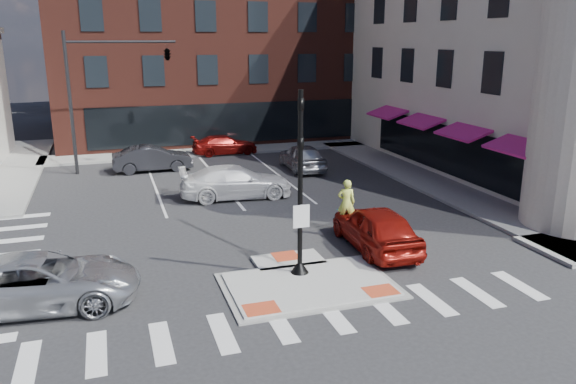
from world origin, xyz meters
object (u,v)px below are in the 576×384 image
object	(u,v)px
white_pickup	(236,182)
cyclist	(346,217)
bg_car_dark	(152,158)
bg_car_silver	(302,157)
red_sedan	(376,227)
bg_car_red	(225,145)
silver_suv	(40,281)

from	to	relation	value
white_pickup	cyclist	distance (m)	7.39
white_pickup	bg_car_dark	xyz separation A→B (m)	(-3.39, 7.14, -0.04)
bg_car_silver	cyclist	size ratio (longest dim) A/B	1.99
white_pickup	bg_car_silver	distance (m)	6.95
red_sedan	white_pickup	world-z (taller)	red_sedan
white_pickup	cyclist	xyz separation A→B (m)	(2.87, -6.81, -0.01)
bg_car_red	cyclist	size ratio (longest dim) A/B	1.89
red_sedan	cyclist	size ratio (longest dim) A/B	2.10
red_sedan	bg_car_red	world-z (taller)	red_sedan
silver_suv	red_sedan	xyz separation A→B (m)	(11.41, 1.20, 0.04)
red_sedan	bg_car_red	distance (m)	19.22
bg_car_silver	bg_car_red	distance (m)	6.93
bg_car_dark	bg_car_red	bearing A→B (deg)	-55.51
red_sedan	bg_car_red	bearing A→B (deg)	-82.52
silver_suv	red_sedan	bearing A→B (deg)	-78.72
silver_suv	bg_car_silver	bearing A→B (deg)	-37.30
bg_car_red	cyclist	distance (m)	17.58
bg_car_red	white_pickup	bearing A→B (deg)	169.58
bg_car_dark	silver_suv	bearing A→B (deg)	163.80
silver_suv	bg_car_dark	bearing A→B (deg)	-10.23
bg_car_silver	white_pickup	bearing A→B (deg)	43.63
bg_car_silver	cyclist	world-z (taller)	cyclist
red_sedan	white_pickup	distance (m)	9.07
silver_suv	cyclist	distance (m)	11.26
bg_car_silver	bg_car_red	size ratio (longest dim) A/B	1.05
bg_car_dark	white_pickup	bearing A→B (deg)	-155.32
bg_car_silver	silver_suv	bearing A→B (deg)	48.51
white_pickup	red_sedan	bearing A→B (deg)	-154.50
cyclist	bg_car_dark	bearing A→B (deg)	-46.88
silver_suv	bg_car_silver	xyz separation A→B (m)	(13.15, 14.32, -0.00)
bg_car_red	silver_suv	bearing A→B (deg)	153.02
bg_car_silver	bg_car_red	xyz separation A→B (m)	(-3.42, 6.03, -0.15)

